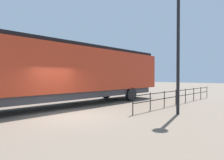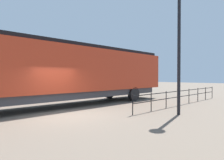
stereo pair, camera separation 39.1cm
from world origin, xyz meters
TOP-DOWN VIEW (x-y plane):
  - ground_plane at (0.00, 0.00)m, footprint 120.00×120.00m
  - locomotive at (-3.02, 1.59)m, footprint 3.16×18.67m
  - lamp_post at (3.61, 4.18)m, footprint 0.58×0.58m
  - platform_fence at (2.06, 8.07)m, footprint 0.05×11.42m

SIDE VIEW (x-z plane):
  - ground_plane at x=0.00m, z-range 0.00..0.00m
  - platform_fence at x=2.06m, z-range 0.16..1.20m
  - locomotive at x=-3.02m, z-range 0.25..4.34m
  - lamp_post at x=3.61m, z-range 1.56..8.25m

